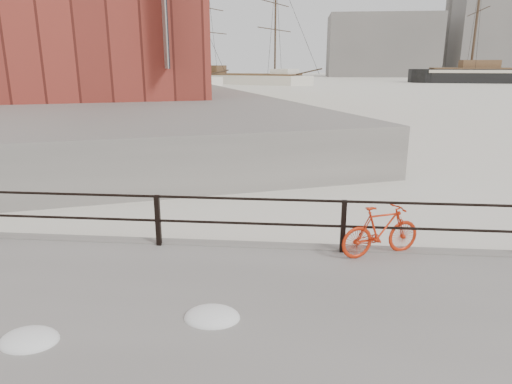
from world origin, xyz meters
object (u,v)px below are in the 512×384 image
(bicycle, at_px, (381,231))
(schooner_mid, at_px, (241,84))
(schooner_left, at_px, (158,85))
(workboat_near, at_px, (55,106))
(workboat_far, at_px, (95,98))

(bicycle, bearing_deg, schooner_mid, 74.64)
(bicycle, bearing_deg, schooner_left, 85.58)
(workboat_near, bearing_deg, workboat_far, 72.44)
(bicycle, height_order, workboat_near, workboat_near)
(schooner_left, height_order, workboat_near, schooner_left)
(workboat_near, bearing_deg, schooner_mid, 56.94)
(schooner_mid, xyz_separation_m, workboat_near, (-11.16, -49.28, 0.00))
(workboat_near, height_order, workboat_far, same)
(workboat_near, distance_m, workboat_far, 9.76)
(schooner_left, xyz_separation_m, workboat_far, (3.09, -33.84, 0.00))
(schooner_mid, bearing_deg, schooner_left, -136.09)
(workboat_near, relative_size, workboat_far, 1.06)
(schooner_mid, distance_m, workboat_near, 50.52)
(schooner_left, bearing_deg, workboat_far, -78.02)
(workboat_near, bearing_deg, schooner_left, 74.36)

